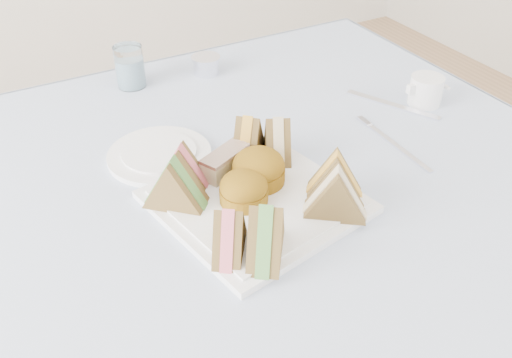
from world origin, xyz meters
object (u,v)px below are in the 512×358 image
serving_plate (256,202)px  water_glass (130,67)px  creamer_jug (426,90)px  table (278,314)px

serving_plate → water_glass: 0.48m
creamer_jug → serving_plate: bearing=-161.6°
table → creamer_jug: (0.36, 0.05, 0.41)m
serving_plate → creamer_jug: (0.45, 0.12, 0.02)m
serving_plate → water_glass: (-0.03, 0.48, 0.04)m
creamer_jug → water_glass: bearing=147.0°
table → serving_plate: 0.40m
water_glass → creamer_jug: 0.61m
water_glass → table: bearing=-73.3°
table → water_glass: (-0.12, 0.41, 0.42)m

